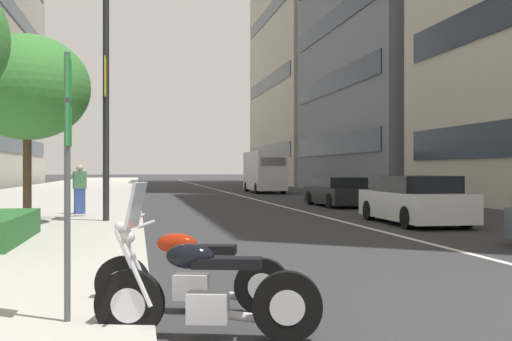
{
  "coord_description": "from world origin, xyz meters",
  "views": [
    {
      "loc": [
        -5.53,
        6.23,
        1.61
      ],
      "look_at": [
        14.35,
        2.43,
        1.57
      ],
      "focal_mm": 43.73,
      "sensor_mm": 36.0,
      "label": 1
    }
  ],
  "objects_px": {
    "car_mid_block_traffic": "(415,201)",
    "car_far_down_avenue": "(338,192)",
    "parking_sign_by_curb": "(68,153)",
    "street_lamp_with_banners": "(116,50)",
    "motorcycle_second_in_row": "(189,276)",
    "motorcycle_by_sign_pole": "(204,293)",
    "delivery_van_ahead": "(264,171)",
    "street_tree_by_lamp_post": "(27,88)",
    "pedestrian_on_plaza": "(80,189)"
  },
  "relations": [
    {
      "from": "delivery_van_ahead",
      "to": "parking_sign_by_curb",
      "type": "height_order",
      "value": "delivery_van_ahead"
    },
    {
      "from": "delivery_van_ahead",
      "to": "parking_sign_by_curb",
      "type": "bearing_deg",
      "value": 166.06
    },
    {
      "from": "motorcycle_second_in_row",
      "to": "delivery_van_ahead",
      "type": "relative_size",
      "value": 0.35
    },
    {
      "from": "motorcycle_by_sign_pole",
      "to": "street_lamp_with_banners",
      "type": "height_order",
      "value": "street_lamp_with_banners"
    },
    {
      "from": "street_tree_by_lamp_post",
      "to": "motorcycle_second_in_row",
      "type": "bearing_deg",
      "value": -161.49
    },
    {
      "from": "parking_sign_by_curb",
      "to": "street_lamp_with_banners",
      "type": "xyz_separation_m",
      "value": [
        12.0,
        -0.07,
        3.26
      ]
    },
    {
      "from": "parking_sign_by_curb",
      "to": "street_lamp_with_banners",
      "type": "relative_size",
      "value": 0.31
    },
    {
      "from": "street_tree_by_lamp_post",
      "to": "street_lamp_with_banners",
      "type": "bearing_deg",
      "value": -66.26
    },
    {
      "from": "motorcycle_by_sign_pole",
      "to": "car_far_down_avenue",
      "type": "distance_m",
      "value": 21.64
    },
    {
      "from": "car_far_down_avenue",
      "to": "street_tree_by_lamp_post",
      "type": "bearing_deg",
      "value": 126.9
    },
    {
      "from": "car_mid_block_traffic",
      "to": "car_far_down_avenue",
      "type": "xyz_separation_m",
      "value": [
        8.81,
        -0.58,
        -0.07
      ]
    },
    {
      "from": "delivery_van_ahead",
      "to": "motorcycle_second_in_row",
      "type": "bearing_deg",
      "value": 167.63
    },
    {
      "from": "parking_sign_by_curb",
      "to": "street_tree_by_lamp_post",
      "type": "height_order",
      "value": "street_tree_by_lamp_post"
    },
    {
      "from": "car_mid_block_traffic",
      "to": "delivery_van_ahead",
      "type": "distance_m",
      "value": 25.16
    },
    {
      "from": "street_lamp_with_banners",
      "to": "street_tree_by_lamp_post",
      "type": "xyz_separation_m",
      "value": [
        -0.99,
        2.26,
        -1.26
      ]
    },
    {
      "from": "delivery_van_ahead",
      "to": "street_tree_by_lamp_post",
      "type": "distance_m",
      "value": 27.68
    },
    {
      "from": "car_mid_block_traffic",
      "to": "street_lamp_with_banners",
      "type": "relative_size",
      "value": 0.56
    },
    {
      "from": "motorcycle_by_sign_pole",
      "to": "delivery_van_ahead",
      "type": "xyz_separation_m",
      "value": [
        36.44,
        -8.05,
        1.07
      ]
    },
    {
      "from": "motorcycle_by_sign_pole",
      "to": "car_far_down_avenue",
      "type": "height_order",
      "value": "motorcycle_by_sign_pole"
    },
    {
      "from": "car_far_down_avenue",
      "to": "street_tree_by_lamp_post",
      "type": "distance_m",
      "value": 14.75
    },
    {
      "from": "delivery_van_ahead",
      "to": "street_lamp_with_banners",
      "type": "xyz_separation_m",
      "value": [
        -24.08,
        9.25,
        3.51
      ]
    },
    {
      "from": "pedestrian_on_plaza",
      "to": "motorcycle_by_sign_pole",
      "type": "bearing_deg",
      "value": -9.2
    },
    {
      "from": "car_mid_block_traffic",
      "to": "parking_sign_by_curb",
      "type": "bearing_deg",
      "value": 143.09
    },
    {
      "from": "motorcycle_by_sign_pole",
      "to": "pedestrian_on_plaza",
      "type": "relative_size",
      "value": 1.3
    },
    {
      "from": "motorcycle_second_in_row",
      "to": "parking_sign_by_curb",
      "type": "height_order",
      "value": "parking_sign_by_curb"
    },
    {
      "from": "car_mid_block_traffic",
      "to": "parking_sign_by_curb",
      "type": "height_order",
      "value": "parking_sign_by_curb"
    },
    {
      "from": "car_far_down_avenue",
      "to": "motorcycle_second_in_row",
      "type": "bearing_deg",
      "value": 156.56
    },
    {
      "from": "street_lamp_with_banners",
      "to": "car_mid_block_traffic",
      "type": "bearing_deg",
      "value": -97.0
    },
    {
      "from": "car_mid_block_traffic",
      "to": "delivery_van_ahead",
      "type": "bearing_deg",
      "value": 0.12
    },
    {
      "from": "motorcycle_second_in_row",
      "to": "street_tree_by_lamp_post",
      "type": "xyz_separation_m",
      "value": [
        10.2,
        3.42,
        3.35
      ]
    },
    {
      "from": "delivery_van_ahead",
      "to": "street_tree_by_lamp_post",
      "type": "height_order",
      "value": "street_tree_by_lamp_post"
    },
    {
      "from": "motorcycle_second_in_row",
      "to": "street_tree_by_lamp_post",
      "type": "distance_m",
      "value": 11.27
    },
    {
      "from": "motorcycle_second_in_row",
      "to": "motorcycle_by_sign_pole",
      "type": "bearing_deg",
      "value": 108.63
    },
    {
      "from": "motorcycle_second_in_row",
      "to": "car_far_down_avenue",
      "type": "height_order",
      "value": "car_far_down_avenue"
    },
    {
      "from": "street_lamp_with_banners",
      "to": "delivery_van_ahead",
      "type": "bearing_deg",
      "value": -21.01
    },
    {
      "from": "motorcycle_by_sign_pole",
      "to": "parking_sign_by_curb",
      "type": "height_order",
      "value": "parking_sign_by_curb"
    },
    {
      "from": "car_mid_block_traffic",
      "to": "pedestrian_on_plaza",
      "type": "distance_m",
      "value": 10.68
    },
    {
      "from": "parking_sign_by_curb",
      "to": "street_lamp_with_banners",
      "type": "distance_m",
      "value": 12.43
    },
    {
      "from": "motorcycle_second_in_row",
      "to": "car_mid_block_traffic",
      "type": "bearing_deg",
      "value": -109.65
    },
    {
      "from": "parking_sign_by_curb",
      "to": "delivery_van_ahead",
      "type": "bearing_deg",
      "value": -14.49
    },
    {
      "from": "motorcycle_second_in_row",
      "to": "car_mid_block_traffic",
      "type": "relative_size",
      "value": 0.46
    },
    {
      "from": "pedestrian_on_plaza",
      "to": "street_tree_by_lamp_post",
      "type": "bearing_deg",
      "value": -32.4
    },
    {
      "from": "delivery_van_ahead",
      "to": "street_tree_by_lamp_post",
      "type": "relative_size",
      "value": 1.22
    },
    {
      "from": "motorcycle_by_sign_pole",
      "to": "street_tree_by_lamp_post",
      "type": "relative_size",
      "value": 0.42
    },
    {
      "from": "motorcycle_by_sign_pole",
      "to": "motorcycle_second_in_row",
      "type": "xyz_separation_m",
      "value": [
        1.16,
        0.04,
        -0.03
      ]
    },
    {
      "from": "car_mid_block_traffic",
      "to": "parking_sign_by_curb",
      "type": "relative_size",
      "value": 1.8
    },
    {
      "from": "delivery_van_ahead",
      "to": "pedestrian_on_plaza",
      "type": "bearing_deg",
      "value": 154.08
    },
    {
      "from": "street_lamp_with_banners",
      "to": "pedestrian_on_plaza",
      "type": "height_order",
      "value": "street_lamp_with_banners"
    },
    {
      "from": "street_lamp_with_banners",
      "to": "street_tree_by_lamp_post",
      "type": "bearing_deg",
      "value": 113.74
    },
    {
      "from": "street_lamp_with_banners",
      "to": "street_tree_by_lamp_post",
      "type": "relative_size",
      "value": 1.65
    }
  ]
}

